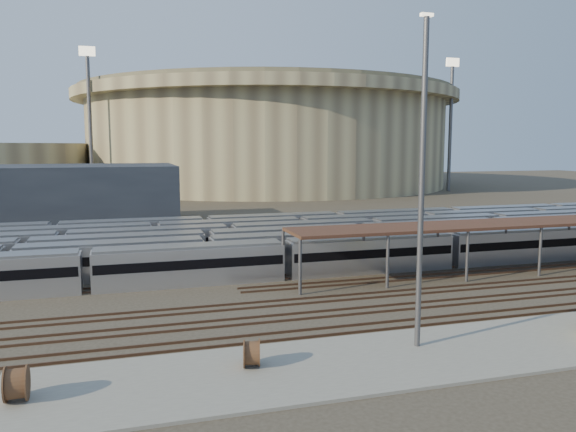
# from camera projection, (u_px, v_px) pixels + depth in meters

# --- Properties ---
(ground) EXTENTS (420.00, 420.00, 0.00)m
(ground) POSITION_uv_depth(u_px,v_px,m) (388.00, 292.00, 51.14)
(ground) COLOR #383026
(ground) RESTS_ON ground
(apron) EXTENTS (50.00, 9.00, 0.20)m
(apron) POSITION_uv_depth(u_px,v_px,m) (424.00, 354.00, 35.44)
(apron) COLOR gray
(apron) RESTS_ON ground
(subway_trains) EXTENTS (127.63, 23.90, 3.60)m
(subway_trains) POSITION_uv_depth(u_px,v_px,m) (339.00, 239.00, 69.25)
(subway_trains) COLOR #B5B4B9
(subway_trains) RESTS_ON ground
(inspection_shed) EXTENTS (60.30, 6.00, 5.30)m
(inspection_shed) POSITION_uv_depth(u_px,v_px,m) (556.00, 223.00, 60.58)
(inspection_shed) COLOR #504F53
(inspection_shed) RESTS_ON ground
(empty_tracks) EXTENTS (170.00, 9.62, 0.18)m
(empty_tracks) POSITION_uv_depth(u_px,v_px,m) (415.00, 306.00, 46.37)
(empty_tracks) COLOR #4C3323
(empty_tracks) RESTS_ON ground
(stadium) EXTENTS (124.00, 124.00, 32.50)m
(stadium) POSITION_uv_depth(u_px,v_px,m) (267.00, 136.00, 189.30)
(stadium) COLOR tan
(stadium) RESTS_ON ground
(service_building) EXTENTS (42.00, 20.00, 10.00)m
(service_building) POSITION_uv_depth(u_px,v_px,m) (46.00, 196.00, 92.84)
(service_building) COLOR #1E232D
(service_building) RESTS_ON ground
(floodlight_0) EXTENTS (4.00, 1.00, 38.40)m
(floodlight_0) POSITION_uv_depth(u_px,v_px,m) (90.00, 117.00, 144.62)
(floodlight_0) COLOR #504F53
(floodlight_0) RESTS_ON ground
(floodlight_2) EXTENTS (4.00, 1.00, 38.40)m
(floodlight_2) POSITION_uv_depth(u_px,v_px,m) (451.00, 120.00, 163.57)
(floodlight_2) COLOR #504F53
(floodlight_2) RESTS_ON ground
(floodlight_3) EXTENTS (4.00, 1.00, 38.40)m
(floodlight_3) POSITION_uv_depth(u_px,v_px,m) (157.00, 125.00, 197.84)
(floodlight_3) COLOR #504F53
(floodlight_3) RESTS_ON ground
(cable_reel_west) EXTENTS (1.05, 1.86, 1.85)m
(cable_reel_west) POSITION_uv_depth(u_px,v_px,m) (16.00, 384.00, 28.68)
(cable_reel_west) COLOR brown
(cable_reel_west) RESTS_ON apron
(cable_reel_east) EXTENTS (1.29, 1.83, 1.66)m
(cable_reel_east) POSITION_uv_depth(u_px,v_px,m) (252.00, 353.00, 33.16)
(cable_reel_east) COLOR brown
(cable_reel_east) RESTS_ON apron
(yard_light_pole) EXTENTS (0.80, 0.36, 21.04)m
(yard_light_pole) POSITION_uv_depth(u_px,v_px,m) (422.00, 184.00, 35.43)
(yard_light_pole) COLOR #504F53
(yard_light_pole) RESTS_ON apron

